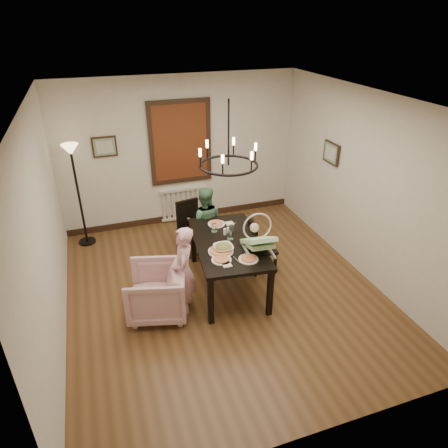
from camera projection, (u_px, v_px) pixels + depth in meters
room_shell at (215, 196)px, 5.70m from camera, size 4.51×5.00×2.81m
dining_table at (228, 246)px, 5.84m from camera, size 1.12×1.76×0.78m
chair_far at (192, 228)px, 6.82m from camera, size 0.48×0.48×0.92m
chair_right at (263, 246)px, 6.33m from camera, size 0.43×0.43×0.90m
armchair at (157, 291)px, 5.44m from camera, size 0.97×0.96×0.72m
elderly_woman at (184, 278)px, 5.43m from camera, size 0.36×0.45×1.07m
seated_man at (205, 228)px, 6.72m from camera, size 0.59×0.51×1.03m
baby_bouncer at (258, 239)px, 5.48m from camera, size 0.47×0.63×0.39m
salad_bowl at (223, 248)px, 5.57m from camera, size 0.33×0.33×0.08m
pizza_platter at (221, 251)px, 5.53m from camera, size 0.35×0.35×0.04m
drinking_glass at (229, 236)px, 5.81m from camera, size 0.07×0.07×0.13m
window_blinds at (180, 142)px, 7.35m from camera, size 1.00×0.03×1.40m
radiator at (183, 203)px, 7.96m from camera, size 0.92×0.12×0.62m
picture_back at (105, 147)px, 6.95m from camera, size 0.42×0.03×0.36m
picture_right at (331, 153)px, 6.65m from camera, size 0.03×0.42×0.36m
floor_lamp at (79, 197)px, 6.88m from camera, size 0.30×0.30×1.80m
chandelier at (228, 165)px, 5.25m from camera, size 0.80×0.80×0.04m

